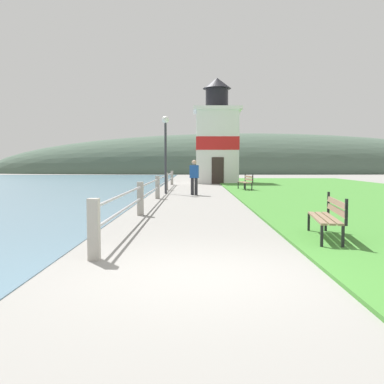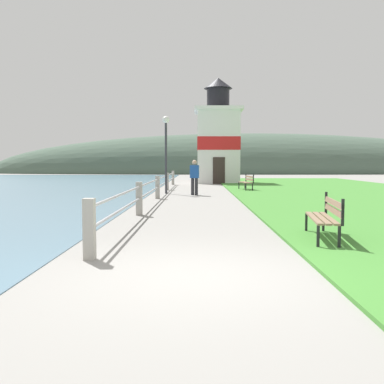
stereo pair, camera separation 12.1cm
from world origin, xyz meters
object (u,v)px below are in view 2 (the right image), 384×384
(park_bench_near, at_px, (326,215))
(lighthouse, at_px, (218,139))
(park_bench_midway, at_px, (247,181))
(person_strolling, at_px, (194,176))
(lamp_post, at_px, (166,140))

(park_bench_near, relative_size, lighthouse, 0.24)
(park_bench_midway, bearing_deg, lighthouse, -90.28)
(park_bench_midway, distance_m, lighthouse, 9.68)
(park_bench_near, relative_size, park_bench_midway, 1.12)
(park_bench_midway, xyz_separation_m, lighthouse, (-1.23, 9.16, 2.87))
(person_strolling, bearing_deg, park_bench_midway, -29.77)
(park_bench_near, xyz_separation_m, lighthouse, (-1.00, 24.93, 2.86))
(park_bench_near, bearing_deg, lighthouse, -79.89)
(park_bench_midway, xyz_separation_m, lamp_post, (-4.44, -2.43, 2.20))
(park_bench_near, bearing_deg, park_bench_midway, -83.03)
(park_bench_midway, bearing_deg, park_bench_near, 81.24)
(park_bench_midway, height_order, lamp_post, lamp_post)
(park_bench_near, xyz_separation_m, person_strolling, (-2.74, 12.30, 0.39))
(park_bench_near, height_order, person_strolling, person_strolling)
(person_strolling, bearing_deg, lighthouse, 2.97)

